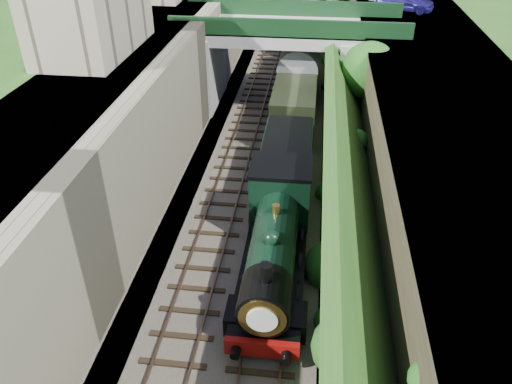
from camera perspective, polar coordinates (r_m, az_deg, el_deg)
name	(u,v)px	position (r m, az deg, el deg)	size (l,w,h in m)	color
ground	(230,360)	(19.56, -3.01, -18.64)	(160.00, 160.00, 0.00)	#1E4714
trackbed	(277,127)	(35.48, 2.38, 7.40)	(10.00, 90.00, 0.20)	#473F38
retaining_wall	(197,78)	(34.99, -6.73, 12.86)	(1.00, 90.00, 7.00)	#756B56
street_plateau_left	(147,75)	(35.94, -12.32, 12.89)	(6.00, 90.00, 7.00)	#262628
street_plateau_right	(423,93)	(34.92, 18.50, 10.70)	(8.00, 90.00, 6.25)	#262628
embankment_slope	(351,111)	(32.55, 10.81, 9.11)	(4.52, 90.00, 6.36)	#1E4714
track_left	(249,124)	(35.61, -0.85, 7.78)	(2.50, 90.00, 0.20)	black
track_right	(294,126)	(35.35, 4.34, 7.49)	(2.50, 90.00, 0.20)	black
road_bridge	(296,55)	(37.71, 4.55, 15.37)	(16.00, 6.40, 7.25)	gray
building_near	(91,13)	(29.27, -18.31, 18.85)	(4.00, 8.00, 4.00)	gray
tree	(371,72)	(33.10, 12.96, 13.21)	(3.60, 3.80, 6.60)	black
car_blue	(405,1)	(42.29, 16.65, 20.21)	(1.75, 4.35, 1.48)	navy
locomotive	(275,242)	(21.52, 2.16, -5.71)	(3.10, 10.22, 3.83)	black
tender	(287,164)	(27.79, 3.52, 3.26)	(2.70, 6.00, 3.05)	black
coach_front	(298,78)	(39.10, 4.87, 12.86)	(2.90, 18.00, 3.70)	black
coach_middle	(307,18)	(57.14, 5.87, 19.20)	(2.90, 18.00, 3.70)	black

